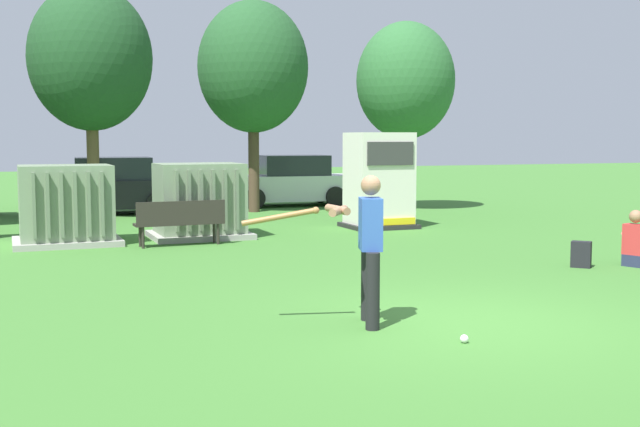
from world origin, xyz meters
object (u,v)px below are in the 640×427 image
object	(u,v)px
transformer_west	(66,206)
backpack	(581,255)
seated_spectator	(638,244)
generator_enclosure	(379,181)
parked_car_right_of_center	(290,182)
park_bench	(180,220)
transformer_mid_west	(199,202)
sports_ball	(464,339)
batter	(365,242)
parked_car_left_of_center	(110,188)

from	to	relation	value
transformer_west	backpack	size ratio (longest dim) A/B	4.77
transformer_west	seated_spectator	size ratio (longest dim) A/B	2.18
generator_enclosure	parked_car_right_of_center	bearing A→B (deg)	89.08
park_bench	seated_spectator	bearing A→B (deg)	-38.50
transformer_mid_west	seated_spectator	xyz separation A→B (m)	(6.05, -6.54, -0.41)
generator_enclosure	sports_ball	distance (m)	11.09
park_bench	sports_ball	world-z (taller)	park_bench
parked_car_right_of_center	park_bench	bearing A→B (deg)	-122.15
seated_spectator	transformer_west	bearing A→B (deg)	143.88
batter	backpack	xyz separation A→B (m)	(5.12, 2.47, -0.76)
transformer_mid_west	parked_car_left_of_center	distance (m)	6.53
generator_enclosure	parked_car_left_of_center	size ratio (longest dim) A/B	0.53
parked_car_left_of_center	generator_enclosure	bearing A→B (deg)	-47.04
parked_car_left_of_center	parked_car_right_of_center	size ratio (longest dim) A/B	1.00
transformer_mid_west	sports_ball	distance (m)	9.98
park_bench	transformer_mid_west	bearing A→B (deg)	60.85
park_bench	backpack	xyz separation A→B (m)	(5.72, -5.12, -0.32)
transformer_mid_west	park_bench	size ratio (longest dim) A/B	1.16
batter	parked_car_left_of_center	distance (m)	15.26
park_bench	backpack	world-z (taller)	park_bench
batter	parked_car_left_of_center	size ratio (longest dim) A/B	0.40
seated_spectator	parked_car_right_of_center	size ratio (longest dim) A/B	0.22
sports_ball	seated_spectator	distance (m)	6.46
park_bench	backpack	distance (m)	7.69
seated_spectator	backpack	distance (m)	1.03
transformer_mid_west	generator_enclosure	xyz separation A→B (m)	(4.50, 0.37, 0.35)
batter	seated_spectator	bearing A→B (deg)	20.20
transformer_west	batter	size ratio (longest dim) A/B	1.21
generator_enclosure	transformer_mid_west	bearing A→B (deg)	-175.27
park_bench	batter	distance (m)	7.63
generator_enclosure	parked_car_right_of_center	xyz separation A→B (m)	(0.11, 6.82, -0.38)
generator_enclosure	park_bench	distance (m)	5.44
park_bench	parked_car_right_of_center	xyz separation A→B (m)	(5.28, 8.40, 0.22)
sports_ball	parked_car_right_of_center	distance (m)	17.62
transformer_west	parked_car_left_of_center	size ratio (longest dim) A/B	0.49
park_bench	parked_car_left_of_center	xyz separation A→B (m)	(-0.47, 7.63, 0.22)
generator_enclosure	parked_car_right_of_center	size ratio (longest dim) A/B	0.53
transformer_west	backpack	xyz separation A→B (m)	(7.83, -6.22, -0.57)
transformer_mid_west	generator_enclosure	bearing A→B (deg)	4.73
transformer_west	sports_ball	distance (m)	10.41
batter	seated_spectator	distance (m)	6.55
park_bench	backpack	bearing A→B (deg)	-41.85
transformer_mid_west	seated_spectator	size ratio (longest dim) A/B	2.18
transformer_west	generator_enclosure	bearing A→B (deg)	3.71
generator_enclosure	batter	world-z (taller)	generator_enclosure
sports_ball	transformer_west	bearing A→B (deg)	108.76
sports_ball	batter	bearing A→B (deg)	118.99
parked_car_right_of_center	parked_car_left_of_center	bearing A→B (deg)	-172.42
park_bench	batter	bearing A→B (deg)	-85.51
seated_spectator	parked_car_right_of_center	xyz separation A→B (m)	(-1.44, 13.74, 0.38)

